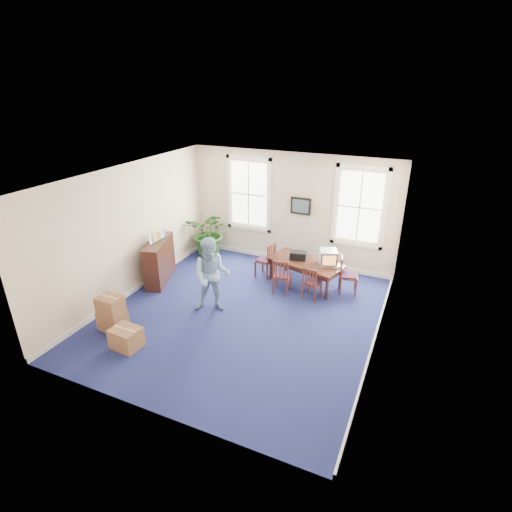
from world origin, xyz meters
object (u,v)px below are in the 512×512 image
at_px(crt_tv, 328,257).
at_px(chair_near_left, 282,275).
at_px(man, 212,275).
at_px(potted_plant, 210,233).
at_px(conference_table, 305,273).
at_px(cardboard_boxes, 122,312).
at_px(credenza, 159,260).

bearing_deg(crt_tv, chair_near_left, -167.09).
xyz_separation_m(man, potted_plant, (-1.62, 2.73, -0.16)).
xyz_separation_m(conference_table, man, (-1.57, -2.11, 0.57)).
xyz_separation_m(man, cardboard_boxes, (-1.39, -1.46, -0.48)).
bearing_deg(potted_plant, chair_near_left, -24.56).
bearing_deg(credenza, chair_near_left, -7.58).
relative_size(chair_near_left, credenza, 0.64).
height_order(potted_plant, cardboard_boxes, potted_plant).
xyz_separation_m(crt_tv, man, (-2.14, -2.15, 0.04)).
bearing_deg(chair_near_left, credenza, 6.50).
bearing_deg(conference_table, potted_plant, -175.48).
height_order(crt_tv, chair_near_left, crt_tv).
bearing_deg(cardboard_boxes, man, 46.38).
distance_m(man, cardboard_boxes, 2.07).
bearing_deg(crt_tv, man, -157.98).
distance_m(conference_table, potted_plant, 3.28).
xyz_separation_m(chair_near_left, credenza, (-3.22, -0.69, 0.11)).
distance_m(crt_tv, credenza, 4.42).
xyz_separation_m(conference_table, potted_plant, (-3.19, 0.62, 0.41)).
xyz_separation_m(conference_table, cardboard_boxes, (-2.96, -3.57, 0.08)).
height_order(conference_table, chair_near_left, chair_near_left).
bearing_deg(man, conference_table, 32.32).
height_order(chair_near_left, cardboard_boxes, chair_near_left).
height_order(crt_tv, man, man).
bearing_deg(potted_plant, man, -59.23).
bearing_deg(potted_plant, conference_table, -11.04).
relative_size(conference_table, potted_plant, 1.31).
bearing_deg(conference_table, credenza, -143.99).
bearing_deg(conference_table, cardboard_boxes, -114.15).
height_order(conference_table, cardboard_boxes, cardboard_boxes).
distance_m(conference_table, man, 2.69).
height_order(man, potted_plant, man).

